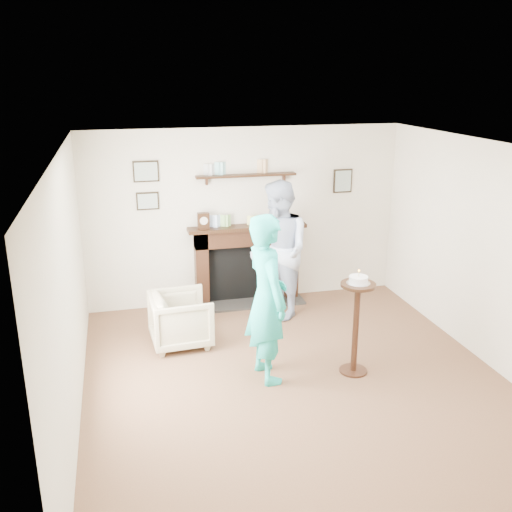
# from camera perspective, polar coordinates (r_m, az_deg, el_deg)

# --- Properties ---
(ground) EXTENTS (5.00, 5.00, 0.00)m
(ground) POSITION_cam_1_polar(r_m,az_deg,el_deg) (6.32, 4.18, -12.57)
(ground) COLOR brown
(ground) RESTS_ON ground
(room_shell) EXTENTS (4.54, 5.02, 2.52)m
(room_shell) POSITION_cam_1_polar(r_m,az_deg,el_deg) (6.31, 2.55, 3.41)
(room_shell) COLOR beige
(room_shell) RESTS_ON ground
(armchair) EXTENTS (0.76, 0.74, 0.65)m
(armchair) POSITION_cam_1_polar(r_m,az_deg,el_deg) (7.19, -7.42, -8.67)
(armchair) COLOR tan
(armchair) RESTS_ON ground
(man) EXTENTS (0.88, 1.03, 1.87)m
(man) POSITION_cam_1_polar(r_m,az_deg,el_deg) (7.94, 2.23, -5.90)
(man) COLOR silver
(man) RESTS_ON ground
(woman) EXTENTS (0.53, 0.73, 1.84)m
(woman) POSITION_cam_1_polar(r_m,az_deg,el_deg) (6.44, 1.05, -11.89)
(woman) COLOR #20B6BA
(woman) RESTS_ON ground
(pedestal_table) EXTENTS (0.38, 0.38, 1.21)m
(pedestal_table) POSITION_cam_1_polar(r_m,az_deg,el_deg) (6.29, 10.04, -5.36)
(pedestal_table) COLOR black
(pedestal_table) RESTS_ON ground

